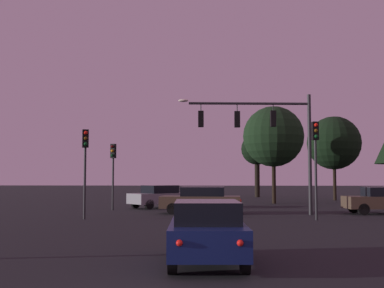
{
  "coord_description": "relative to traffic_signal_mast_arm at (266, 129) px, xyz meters",
  "views": [
    {
      "loc": [
        0.78,
        -7.48,
        2.11
      ],
      "look_at": [
        -0.52,
        20.27,
        3.95
      ],
      "focal_mm": 46.12,
      "sensor_mm": 36.0,
      "label": 1
    }
  ],
  "objects": [
    {
      "name": "tree_left_far",
      "position": [
        1.49,
        23.68,
        0.14
      ],
      "size": [
        3.25,
        3.25,
        6.58
      ],
      "color": "black",
      "rests_on": "ground"
    },
    {
      "name": "car_crossing_left",
      "position": [
        -3.66,
        0.84,
        -3.94
      ],
      "size": [
        4.67,
        1.99,
        1.52
      ],
      "color": "#473828",
      "rests_on": "ground"
    },
    {
      "name": "tree_right_cluster",
      "position": [
        1.76,
        11.55,
        0.52
      ],
      "size": [
        4.78,
        4.78,
        7.65
      ],
      "color": "black",
      "rests_on": "ground"
    },
    {
      "name": "traffic_light_corner_right",
      "position": [
        2.05,
        -3.16,
        -1.36
      ],
      "size": [
        0.33,
        0.37,
        4.79
      ],
      "color": "#232326",
      "rests_on": "ground"
    },
    {
      "name": "tree_behind_sign",
      "position": [
        7.78,
        17.06,
        0.37
      ],
      "size": [
        4.76,
        4.76,
        7.49
      ],
      "color": "black",
      "rests_on": "ground"
    },
    {
      "name": "traffic_light_median",
      "position": [
        -9.3,
        -3.19,
        -1.58
      ],
      "size": [
        0.37,
        0.39,
        4.45
      ],
      "color": "#232326",
      "rests_on": "ground"
    },
    {
      "name": "car_nearside_lane",
      "position": [
        -3.05,
        -15.33,
        -3.94
      ],
      "size": [
        1.95,
        4.08,
        1.52
      ],
      "color": "#0F1947",
      "rests_on": "ground"
    },
    {
      "name": "car_crossing_right",
      "position": [
        6.63,
        1.01,
        -3.94
      ],
      "size": [
        4.39,
        2.05,
        1.52
      ],
      "color": "#473828",
      "rests_on": "ground"
    },
    {
      "name": "ground_plane",
      "position": [
        -3.62,
        4.59,
        -4.73
      ],
      "size": [
        168.0,
        168.0,
        0.0
      ],
      "primitive_type": "plane",
      "color": "black",
      "rests_on": "ground"
    },
    {
      "name": "traffic_signal_mast_arm",
      "position": [
        0.0,
        0.0,
        0.0
      ],
      "size": [
        7.38,
        0.79,
        6.69
      ],
      "color": "#232326",
      "rests_on": "ground"
    },
    {
      "name": "traffic_light_corner_left",
      "position": [
        -9.27,
        3.35,
        -1.77
      ],
      "size": [
        0.36,
        0.38,
        4.17
      ],
      "color": "#232326",
      "rests_on": "ground"
    },
    {
      "name": "car_far_lane",
      "position": [
        -6.65,
        5.73,
        -3.94
      ],
      "size": [
        4.05,
        3.95,
        1.52
      ],
      "color": "gray",
      "rests_on": "ground"
    }
  ]
}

